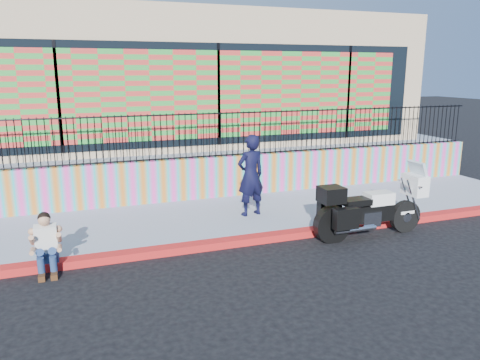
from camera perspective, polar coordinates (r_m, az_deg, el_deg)
name	(u,v)px	position (r m, az deg, el deg)	size (l,w,h in m)	color
ground	(277,240)	(10.06, 4.59, -7.25)	(90.00, 90.00, 0.00)	black
red_curb	(278,236)	(10.04, 4.60, -6.85)	(16.00, 0.30, 0.15)	#B60D28
sidewalk	(250,214)	(11.48, 1.20, -4.21)	(16.00, 3.00, 0.15)	#8E94AA
mural_wall	(229,176)	(12.77, -1.36, 0.49)	(16.00, 0.20, 1.10)	#FA41B1
metal_fence	(229,134)	(12.57, -1.39, 5.61)	(15.80, 0.04, 1.20)	black
elevated_platform	(186,150)	(17.61, -6.64, 3.68)	(16.00, 10.00, 1.25)	#8E94AA
storefront_building	(185,78)	(17.16, -6.71, 12.24)	(14.00, 8.06, 4.00)	tan
police_motorcycle	(369,207)	(10.36, 15.41, -3.22)	(2.56, 0.85, 1.59)	black
police_officer	(251,175)	(10.96, 1.31, 0.57)	(0.70, 0.46, 1.93)	black
seated_man	(47,249)	(8.97, -22.52, -7.79)	(0.54, 0.71, 1.06)	navy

